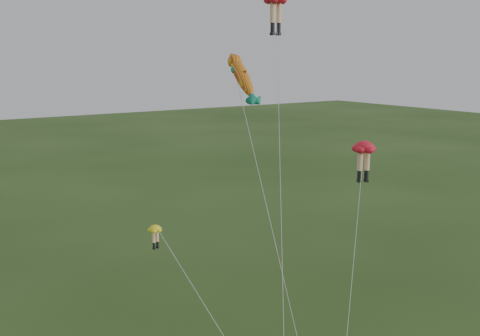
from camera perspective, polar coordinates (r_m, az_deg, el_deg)
legs_kite_red_high at (r=38.86m, az=3.86°, el=17.02°), size 8.77×12.42×22.42m
legs_kite_red_mid at (r=36.00m, az=13.07°, el=1.67°), size 7.92×6.72×12.57m
legs_kite_yellow at (r=30.27m, az=-8.21°, el=-7.88°), size 3.14×8.69×8.72m
fish_kite at (r=32.14m, az=0.17°, el=9.75°), size 1.00×8.21×18.45m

